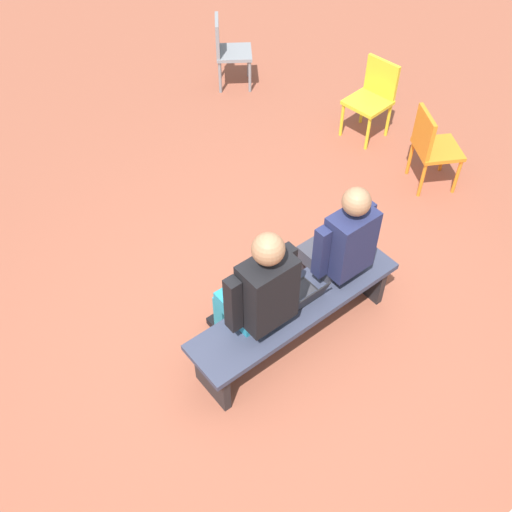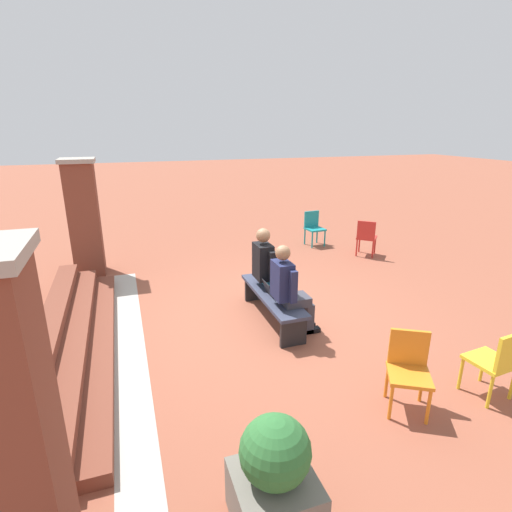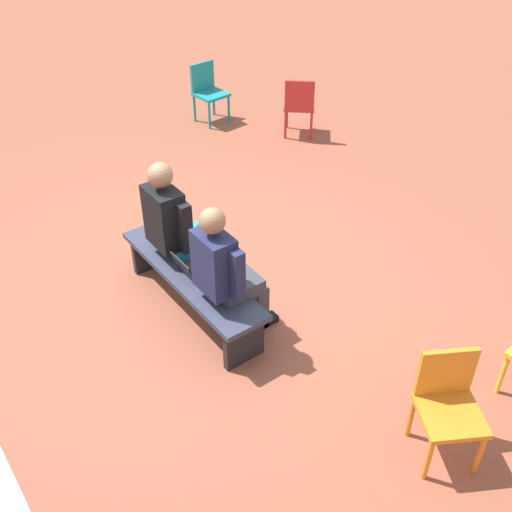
{
  "view_description": "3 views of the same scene",
  "coord_description": "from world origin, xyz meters",
  "px_view_note": "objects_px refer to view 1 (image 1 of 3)",
  "views": [
    {
      "loc": [
        1.83,
        1.97,
        3.98
      ],
      "look_at": [
        0.03,
        -0.27,
        0.92
      ],
      "focal_mm": 42.0,
      "sensor_mm": 36.0,
      "label": 1
    },
    {
      "loc": [
        -5.38,
        1.97,
        2.86
      ],
      "look_at": [
        0.01,
        0.15,
        1.0
      ],
      "focal_mm": 28.0,
      "sensor_mm": 36.0,
      "label": 2
    },
    {
      "loc": [
        -3.88,
        1.97,
        3.69
      ],
      "look_at": [
        -0.72,
        -0.36,
        0.8
      ],
      "focal_mm": 42.0,
      "sensor_mm": 36.0,
      "label": 3
    }
  ],
  "objects_px": {
    "person_student": "(338,245)",
    "person_adult": "(257,294)",
    "plastic_chair_near_bench_right": "(373,95)",
    "plastic_chair_far_left": "(227,48)",
    "bench": "(296,310)",
    "plastic_chair_near_bench_left": "(432,145)",
    "laptop": "(302,296)"
  },
  "relations": [
    {
      "from": "person_student",
      "to": "plastic_chair_far_left",
      "type": "xyz_separation_m",
      "value": [
        -1.44,
        -3.35,
        -0.23
      ]
    },
    {
      "from": "person_adult",
      "to": "laptop",
      "type": "bearing_deg",
      "value": 167.57
    },
    {
      "from": "plastic_chair_near_bench_right",
      "to": "plastic_chair_far_left",
      "type": "xyz_separation_m",
      "value": [
        0.61,
        -1.8,
        0.0
      ]
    },
    {
      "from": "laptop",
      "to": "plastic_chair_far_left",
      "type": "xyz_separation_m",
      "value": [
        -1.85,
        -3.43,
        -0.02
      ]
    },
    {
      "from": "bench",
      "to": "person_student",
      "type": "relative_size",
      "value": 1.34
    },
    {
      "from": "bench",
      "to": "plastic_chair_near_bench_right",
      "type": "xyz_separation_m",
      "value": [
        -2.51,
        -1.62,
        0.13
      ]
    },
    {
      "from": "person_student",
      "to": "person_adult",
      "type": "distance_m",
      "value": 0.79
    },
    {
      "from": "plastic_chair_near_bench_right",
      "to": "plastic_chair_far_left",
      "type": "height_order",
      "value": "same"
    },
    {
      "from": "bench",
      "to": "person_adult",
      "type": "distance_m",
      "value": 0.5
    },
    {
      "from": "plastic_chair_near_bench_left",
      "to": "person_student",
      "type": "bearing_deg",
      "value": 17.15
    },
    {
      "from": "bench",
      "to": "person_student",
      "type": "xyz_separation_m",
      "value": [
        -0.47,
        -0.07,
        0.36
      ]
    },
    {
      "from": "person_adult",
      "to": "laptop",
      "type": "height_order",
      "value": "person_adult"
    },
    {
      "from": "person_student",
      "to": "person_adult",
      "type": "bearing_deg",
      "value": -0.2
    },
    {
      "from": "bench",
      "to": "person_adult",
      "type": "height_order",
      "value": "person_adult"
    },
    {
      "from": "person_student",
      "to": "laptop",
      "type": "distance_m",
      "value": 0.48
    },
    {
      "from": "plastic_chair_near_bench_left",
      "to": "plastic_chair_far_left",
      "type": "bearing_deg",
      "value": -81.71
    },
    {
      "from": "plastic_chair_far_left",
      "to": "bench",
      "type": "bearing_deg",
      "value": 60.88
    },
    {
      "from": "person_student",
      "to": "plastic_chair_far_left",
      "type": "height_order",
      "value": "person_student"
    },
    {
      "from": "plastic_chair_near_bench_left",
      "to": "plastic_chair_near_bench_right",
      "type": "bearing_deg",
      "value": -101.9
    },
    {
      "from": "laptop",
      "to": "person_adult",
      "type": "bearing_deg",
      "value": -12.43
    },
    {
      "from": "person_student",
      "to": "plastic_chair_far_left",
      "type": "bearing_deg",
      "value": -113.21
    },
    {
      "from": "plastic_chair_far_left",
      "to": "plastic_chair_near_bench_left",
      "type": "relative_size",
      "value": 1.0
    },
    {
      "from": "plastic_chair_near_bench_right",
      "to": "plastic_chair_near_bench_left",
      "type": "distance_m",
      "value": 1.0
    },
    {
      "from": "plastic_chair_near_bench_right",
      "to": "person_adult",
      "type": "bearing_deg",
      "value": 28.58
    },
    {
      "from": "bench",
      "to": "laptop",
      "type": "bearing_deg",
      "value": 165.84
    },
    {
      "from": "bench",
      "to": "laptop",
      "type": "xyz_separation_m",
      "value": [
        -0.05,
        0.01,
        0.15
      ]
    },
    {
      "from": "laptop",
      "to": "plastic_chair_near_bench_right",
      "type": "bearing_deg",
      "value": -146.57
    },
    {
      "from": "bench",
      "to": "plastic_chair_far_left",
      "type": "distance_m",
      "value": 3.91
    },
    {
      "from": "person_student",
      "to": "plastic_chair_near_bench_left",
      "type": "distance_m",
      "value": 1.94
    },
    {
      "from": "person_student",
      "to": "laptop",
      "type": "xyz_separation_m",
      "value": [
        0.42,
        0.08,
        -0.21
      ]
    },
    {
      "from": "bench",
      "to": "person_adult",
      "type": "xyz_separation_m",
      "value": [
        0.32,
        -0.07,
        0.38
      ]
    },
    {
      "from": "bench",
      "to": "plastic_chair_near_bench_left",
      "type": "relative_size",
      "value": 2.14
    }
  ]
}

